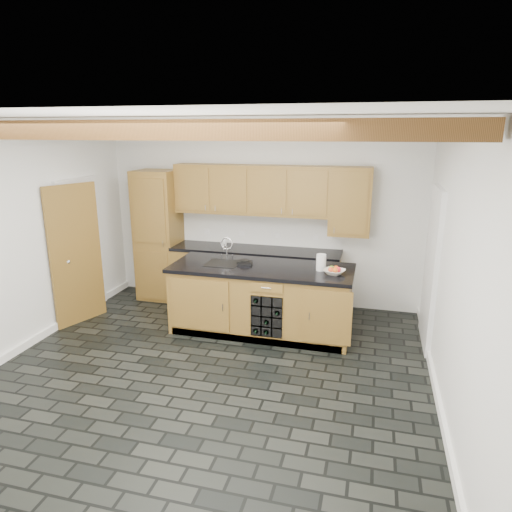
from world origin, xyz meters
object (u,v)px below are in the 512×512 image
Objects in this scene: island at (262,299)px; paper_towel at (321,262)px; kitchen_scale at (245,262)px; fruit_bowl at (334,272)px.

paper_towel is at bearing 3.02° from island.
kitchen_scale is at bearing 179.04° from paper_towel.
kitchen_scale is 0.77× the size of fruit_bowl.
fruit_bowl is 1.22× the size of paper_towel.
kitchen_scale is 1.24m from fruit_bowl.
island is 1.10m from fruit_bowl.
island is 0.98m from paper_towel.
island is 0.56m from kitchen_scale.
kitchen_scale is 0.94× the size of paper_towel.
island is 11.47× the size of paper_towel.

